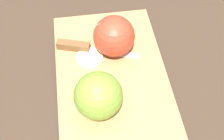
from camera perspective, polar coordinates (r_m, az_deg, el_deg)
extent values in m
plane|color=#38281E|center=(0.63, 0.00, -2.01)|extent=(4.00, 4.00, 0.00)
cube|color=#A37A4C|center=(0.62, 0.00, -1.58)|extent=(0.41, 0.29, 0.02)
sphere|color=olive|center=(0.54, -2.52, -4.71)|extent=(0.09, 0.09, 0.09)
cylinder|color=beige|center=(0.54, -3.09, -4.23)|extent=(0.06, 0.06, 0.08)
sphere|color=red|center=(0.63, 0.19, 6.22)|extent=(0.08, 0.08, 0.08)
cylinder|color=beige|center=(0.62, -0.15, 5.78)|extent=(0.04, 0.07, 0.08)
cube|color=silver|center=(0.65, 0.64, 3.09)|extent=(0.02, 0.11, 0.00)
cube|color=brown|center=(0.66, -7.08, 4.41)|extent=(0.02, 0.07, 0.02)
cylinder|color=beige|center=(0.65, -4.11, 2.28)|extent=(0.06, 0.06, 0.00)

